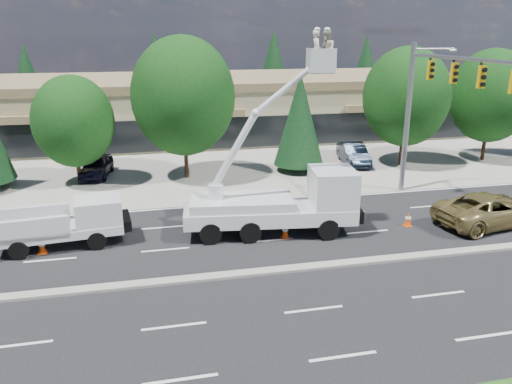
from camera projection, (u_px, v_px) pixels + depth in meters
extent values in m
plane|color=black|center=(289.00, 270.00, 20.99)|extent=(140.00, 140.00, 0.00)
cube|color=gray|center=(219.00, 158.00, 39.57)|extent=(140.00, 22.00, 0.01)
cube|color=gray|center=(289.00, 269.00, 20.97)|extent=(120.00, 0.55, 0.12)
cube|color=tan|center=(204.00, 108.00, 48.10)|extent=(50.00, 15.00, 5.00)
cube|color=#786445|center=(203.00, 80.00, 47.28)|extent=(50.40, 15.40, 0.70)
cube|color=black|center=(215.00, 133.00, 41.39)|extent=(48.00, 0.12, 2.60)
cylinder|color=#332114|center=(79.00, 167.00, 32.52)|extent=(0.28, 0.28, 2.29)
ellipsoid|color=black|center=(73.00, 121.00, 31.60)|extent=(5.10, 5.10, 5.86)
cylinder|color=#332114|center=(186.00, 156.00, 33.84)|extent=(0.28, 0.28, 3.06)
ellipsoid|color=black|center=(183.00, 96.00, 32.61)|extent=(6.80, 6.80, 7.82)
cylinder|color=#332114|center=(298.00, 165.00, 35.83)|extent=(0.26, 0.26, 0.80)
cone|color=black|center=(300.00, 119.00, 34.80)|extent=(3.53, 3.53, 6.45)
cylinder|color=#332114|center=(402.00, 146.00, 37.16)|extent=(0.28, 0.28, 2.81)
ellipsoid|color=black|center=(406.00, 97.00, 36.03)|extent=(6.23, 6.23, 7.17)
cylinder|color=#332114|center=(484.00, 143.00, 38.60)|extent=(0.28, 0.28, 2.74)
ellipsoid|color=black|center=(491.00, 96.00, 37.50)|extent=(6.09, 6.09, 7.01)
cylinder|color=#332114|center=(33.00, 117.00, 56.20)|extent=(0.26, 0.26, 0.80)
cone|color=black|center=(27.00, 79.00, 54.94)|extent=(4.28, 4.28, 7.81)
cylinder|color=#332114|center=(159.00, 113.00, 59.07)|extent=(0.26, 0.26, 0.80)
cone|color=black|center=(156.00, 72.00, 57.63)|extent=(4.82, 4.82, 8.80)
cylinder|color=#332114|center=(273.00, 109.00, 61.94)|extent=(0.26, 0.26, 0.80)
cone|color=black|center=(273.00, 68.00, 60.44)|extent=(5.00, 5.00, 9.13)
cylinder|color=#332114|center=(363.00, 106.00, 64.40)|extent=(0.26, 0.26, 0.80)
cone|color=black|center=(365.00, 70.00, 63.01)|extent=(4.66, 4.66, 8.52)
cylinder|color=gray|center=(407.00, 119.00, 30.20)|extent=(0.32, 0.32, 9.00)
cylinder|color=gray|center=(465.00, 59.00, 24.39)|extent=(0.20, 10.00, 0.20)
cylinder|color=gray|center=(434.00, 49.00, 29.21)|extent=(2.60, 0.12, 0.12)
cube|color=gold|center=(431.00, 70.00, 27.41)|extent=(0.32, 0.22, 1.05)
cube|color=gold|center=(454.00, 73.00, 25.36)|extent=(0.32, 0.22, 1.05)
cube|color=gold|center=(481.00, 77.00, 23.32)|extent=(0.32, 0.22, 1.05)
cube|color=silver|center=(60.00, 230.00, 23.14)|extent=(5.83, 2.65, 0.42)
cube|color=silver|center=(99.00, 212.00, 23.48)|extent=(2.27, 2.23, 1.41)
cube|color=black|center=(112.00, 207.00, 23.60)|extent=(0.26, 1.79, 0.94)
cube|color=silver|center=(34.00, 217.00, 23.46)|extent=(3.21, 0.62, 1.04)
cube|color=silver|center=(30.00, 230.00, 21.85)|extent=(3.21, 0.62, 1.04)
cube|color=silver|center=(269.00, 213.00, 24.60)|extent=(8.60, 3.52, 0.73)
cube|color=silver|center=(333.00, 190.00, 24.54)|extent=(2.38, 2.69, 2.09)
cube|color=black|center=(348.00, 186.00, 24.56)|extent=(0.34, 2.08, 1.25)
cube|color=silver|center=(242.00, 203.00, 24.31)|extent=(5.27, 3.00, 0.52)
cylinder|color=silver|center=(216.00, 192.00, 24.02)|extent=(0.73, 0.73, 0.84)
cube|color=silver|center=(321.00, 60.00, 22.56)|extent=(1.26, 1.07, 1.13)
imported|color=beige|center=(316.00, 51.00, 22.42)|extent=(0.51, 0.71, 1.80)
imported|color=beige|center=(326.00, 51.00, 22.46)|extent=(0.79, 0.95, 1.80)
ellipsoid|color=white|center=(317.00, 29.00, 22.13)|extent=(0.27, 0.27, 0.19)
ellipsoid|color=white|center=(327.00, 29.00, 22.17)|extent=(0.27, 0.27, 0.19)
cube|color=#FC4607|center=(43.00, 253.00, 22.63)|extent=(0.40, 0.40, 0.03)
cone|color=#FC4607|center=(42.00, 246.00, 22.52)|extent=(0.36, 0.36, 0.70)
cylinder|color=white|center=(42.00, 244.00, 22.50)|extent=(0.29, 0.29, 0.10)
cube|color=#FC4607|center=(252.00, 235.00, 24.55)|extent=(0.40, 0.40, 0.03)
cone|color=#FC4607|center=(252.00, 229.00, 24.45)|extent=(0.36, 0.36, 0.70)
cylinder|color=white|center=(252.00, 228.00, 24.43)|extent=(0.29, 0.29, 0.10)
cube|color=#FC4607|center=(285.00, 237.00, 24.28)|extent=(0.40, 0.40, 0.03)
cone|color=#FC4607|center=(285.00, 231.00, 24.18)|extent=(0.36, 0.36, 0.70)
cylinder|color=white|center=(285.00, 230.00, 24.16)|extent=(0.29, 0.29, 0.10)
cube|color=#FC4607|center=(407.00, 225.00, 25.79)|extent=(0.40, 0.40, 0.03)
cone|color=#FC4607|center=(408.00, 219.00, 25.68)|extent=(0.36, 0.36, 0.70)
cylinder|color=white|center=(408.00, 218.00, 25.66)|extent=(0.29, 0.29, 0.10)
imported|color=olive|center=(491.00, 209.00, 25.71)|extent=(6.35, 3.67, 1.67)
imported|color=black|center=(96.00, 166.00, 34.32)|extent=(2.37, 4.63, 1.51)
imported|color=black|center=(354.00, 154.00, 37.59)|extent=(2.28, 4.87, 1.55)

